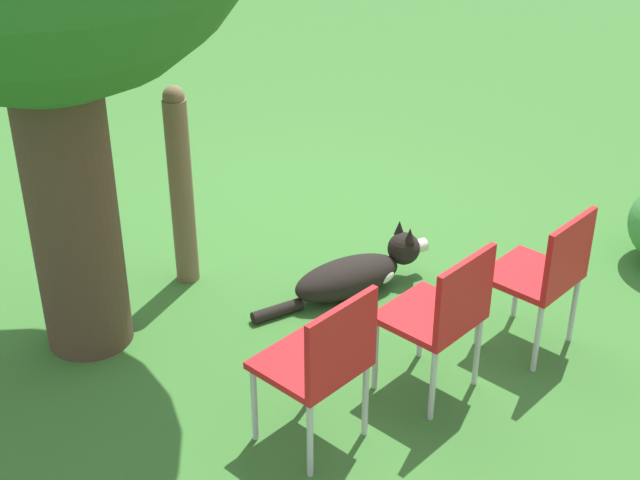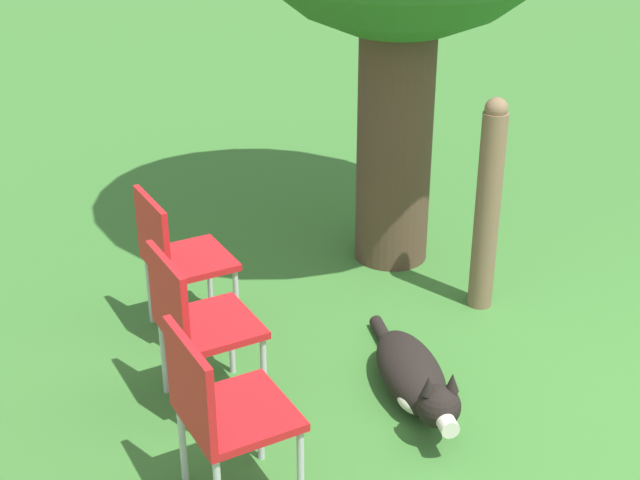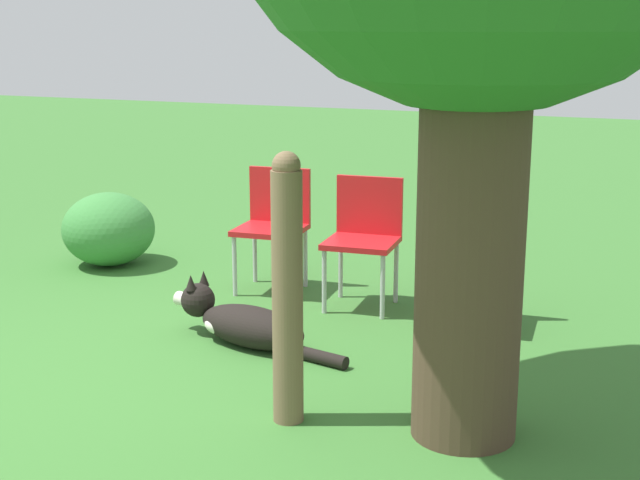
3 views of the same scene
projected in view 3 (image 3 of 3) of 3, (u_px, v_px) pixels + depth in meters
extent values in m
plane|color=#38702D|center=(142.00, 394.00, 4.43)|extent=(30.00, 30.00, 0.00)
cylinder|color=#4C3828|center=(471.00, 222.00, 3.77)|extent=(0.47, 0.47, 1.94)
ellipsoid|color=black|center=(252.00, 327.00, 5.06)|extent=(0.43, 0.75, 0.23)
ellipsoid|color=silver|center=(226.00, 322.00, 5.17)|extent=(0.29, 0.29, 0.14)
sphere|color=black|center=(198.00, 300.00, 5.26)|extent=(0.24, 0.24, 0.20)
cylinder|color=silver|center=(184.00, 299.00, 5.33)|extent=(0.10, 0.11, 0.09)
cone|color=black|center=(191.00, 282.00, 5.19)|extent=(0.06, 0.06, 0.09)
cone|color=black|center=(204.00, 278.00, 5.28)|extent=(0.06, 0.06, 0.09)
cylinder|color=black|center=(321.00, 357.00, 4.81)|extent=(0.13, 0.33, 0.07)
cylinder|color=brown|center=(287.00, 299.00, 4.00)|extent=(0.14, 0.14, 1.17)
sphere|color=brown|center=(286.00, 165.00, 3.85)|extent=(0.13, 0.13, 0.13)
cube|color=red|center=(270.00, 230.00, 6.04)|extent=(0.46, 0.48, 0.04)
cube|color=red|center=(280.00, 195.00, 6.17)|extent=(0.07, 0.44, 0.38)
cylinder|color=#B7B7BC|center=(288.00, 271.00, 5.87)|extent=(0.03, 0.03, 0.41)
cylinder|color=#B7B7BC|center=(235.00, 266.00, 5.98)|extent=(0.03, 0.03, 0.41)
cylinder|color=#B7B7BC|center=(305.00, 258.00, 6.20)|extent=(0.03, 0.03, 0.41)
cylinder|color=#B7B7BC|center=(255.00, 253.00, 6.32)|extent=(0.03, 0.03, 0.41)
cube|color=red|center=(361.00, 243.00, 5.68)|extent=(0.46, 0.48, 0.04)
cube|color=red|center=(369.00, 205.00, 5.81)|extent=(0.07, 0.44, 0.38)
cylinder|color=#B7B7BC|center=(383.00, 287.00, 5.51)|extent=(0.03, 0.03, 0.41)
cylinder|color=#B7B7BC|center=(324.00, 282.00, 5.62)|extent=(0.03, 0.03, 0.41)
cylinder|color=#B7B7BC|center=(396.00, 272.00, 5.84)|extent=(0.03, 0.03, 0.41)
cylinder|color=#B7B7BC|center=(341.00, 267.00, 5.96)|extent=(0.03, 0.03, 0.41)
cube|color=red|center=(465.00, 257.00, 5.32)|extent=(0.46, 0.48, 0.04)
cube|color=red|center=(471.00, 217.00, 5.45)|extent=(0.07, 0.44, 0.38)
cylinder|color=#B7B7BC|center=(491.00, 305.00, 5.15)|extent=(0.03, 0.03, 0.41)
cylinder|color=#B7B7BC|center=(426.00, 299.00, 5.26)|extent=(0.03, 0.03, 0.41)
cylinder|color=#B7B7BC|center=(499.00, 288.00, 5.48)|extent=(0.03, 0.03, 0.41)
cylinder|color=#B7B7BC|center=(438.00, 283.00, 5.60)|extent=(0.03, 0.03, 0.41)
ellipsoid|color=#3D843D|center=(109.00, 229.00, 6.76)|extent=(0.70, 0.70, 0.56)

